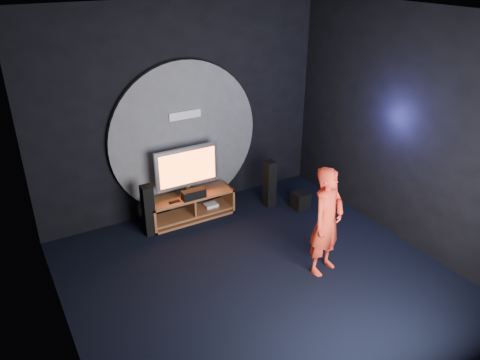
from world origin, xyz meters
name	(u,v)px	position (x,y,z in m)	size (l,w,h in m)	color
floor	(262,281)	(0.00, 0.00, 0.00)	(5.00, 5.00, 0.00)	black
back_wall	(182,111)	(0.00, 2.50, 1.75)	(5.00, 0.04, 3.50)	black
front_wall	(433,277)	(0.00, -2.50, 1.75)	(5.00, 0.04, 3.50)	black
left_wall	(50,218)	(-2.50, 0.00, 1.75)	(0.04, 5.00, 3.50)	black
right_wall	(409,131)	(2.50, 0.00, 1.75)	(0.04, 5.00, 3.50)	black
ceiling	(268,14)	(0.00, 0.00, 3.50)	(5.00, 5.00, 0.01)	black
wall_disc_panel	(185,138)	(0.00, 2.44, 1.30)	(2.60, 0.11, 2.60)	#515156
media_console	(191,208)	(-0.12, 2.05, 0.19)	(1.46, 0.45, 0.45)	#98592F
tv	(187,169)	(-0.13, 2.12, 0.90)	(1.10, 0.22, 0.82)	#BCBBC3
center_speaker	(194,194)	(-0.13, 1.90, 0.53)	(0.40, 0.15, 0.15)	black
remote	(174,202)	(-0.46, 1.93, 0.46)	(0.18, 0.05, 0.02)	black
tower_speaker_left	(148,210)	(-0.91, 1.93, 0.43)	(0.17, 0.19, 0.85)	black
tower_speaker_right	(270,184)	(1.28, 1.77, 0.43)	(0.17, 0.19, 0.85)	black
subwoofer	(300,200)	(1.70, 1.40, 0.15)	(0.27, 0.27, 0.30)	black
player	(327,221)	(0.90, -0.20, 0.79)	(0.58, 0.38, 1.59)	red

